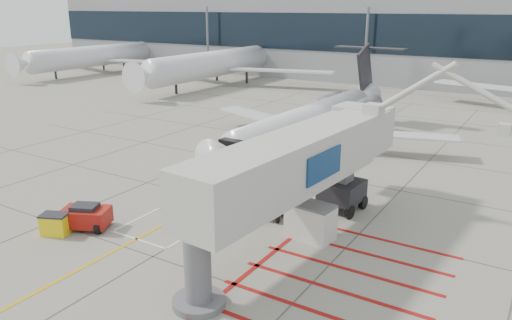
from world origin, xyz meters
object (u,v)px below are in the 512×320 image
Objects in this scene: regional_jet at (296,108)px; pushback_tug at (86,216)px; spill_bin at (55,224)px; jet_bridge at (288,176)px.

regional_jet reaches higher than pushback_tug.
spill_bin is at bearing -144.43° from pushback_tug.
regional_jet is at bearing 54.70° from spill_bin.
pushback_tug reaches higher than spill_bin.
jet_bridge is 11.96m from pushback_tug.
spill_bin is at bearing -99.92° from regional_jet.
pushback_tug is 1.67m from spill_bin.
pushback_tug is at bearing -154.67° from jet_bridge.
spill_bin is (-11.61, -5.47, -3.34)m from jet_bridge.
pushback_tug is (-3.44, -19.13, -3.34)m from regional_jet.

